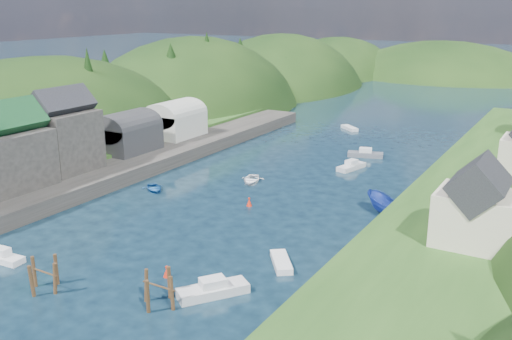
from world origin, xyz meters
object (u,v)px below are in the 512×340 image
Objects in this scene: piling_cluster_near at (45,278)px; channel_buoy_far at (249,202)px; channel_buoy_near at (167,272)px; piling_cluster_far at (159,292)px.

piling_cluster_near reaches higher than channel_buoy_far.
channel_buoy_near and channel_buoy_far have the same top height.
channel_buoy_far is (-6.08, 24.30, -0.73)m from piling_cluster_far.
piling_cluster_far reaches higher than piling_cluster_near.
channel_buoy_near is at bearing 44.38° from piling_cluster_near.
piling_cluster_far is at bearing 16.26° from piling_cluster_near.
channel_buoy_near is 20.25m from channel_buoy_far.
piling_cluster_near is at bearing -135.62° from channel_buoy_near.
channel_buoy_near is 1.00× the size of channel_buoy_far.
piling_cluster_near is 3.15× the size of channel_buoy_near.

